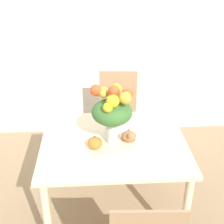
{
  "coord_description": "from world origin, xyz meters",
  "views": [
    {
      "loc": [
        -0.14,
        -2.06,
        2.12
      ],
      "look_at": [
        -0.01,
        -0.01,
        1.02
      ],
      "focal_mm": 50.0,
      "sensor_mm": 36.0,
      "label": 1
    }
  ],
  "objects": [
    {
      "name": "pumpkin",
      "position": [
        -0.15,
        -0.08,
        0.8
      ],
      "size": [
        0.11,
        0.11,
        0.1
      ],
      "color": "orange",
      "rests_on": "dining_table"
    },
    {
      "name": "ground_plane",
      "position": [
        0.0,
        0.0,
        0.0
      ],
      "size": [
        12.0,
        12.0,
        0.0
      ],
      "primitive_type": "plane",
      "color": "#8E7556"
    },
    {
      "name": "turkey_figurine",
      "position": [
        0.12,
        0.01,
        0.8
      ],
      "size": [
        0.12,
        0.16,
        0.1
      ],
      "color": "#936642",
      "rests_on": "dining_table"
    },
    {
      "name": "dining_chair_near_window",
      "position": [
        0.1,
        0.84,
        0.49
      ],
      "size": [
        0.45,
        0.45,
        0.98
      ],
      "rotation": [
        0.0,
        0.0,
        -0.08
      ],
      "color": "#9E7A56",
      "rests_on": "ground_plane"
    },
    {
      "name": "wall_back",
      "position": [
        0.0,
        1.46,
        1.35
      ],
      "size": [
        8.0,
        0.06,
        2.7
      ],
      "color": "white",
      "rests_on": "ground_plane"
    },
    {
      "name": "dining_table",
      "position": [
        0.0,
        0.0,
        0.65
      ],
      "size": [
        1.14,
        0.95,
        0.76
      ],
      "color": "beige",
      "rests_on": "ground_plane"
    },
    {
      "name": "flower_vase",
      "position": [
        -0.01,
        -0.01,
        1.04
      ],
      "size": [
        0.32,
        0.31,
        0.48
      ],
      "color": "#B2CCBC",
      "rests_on": "dining_table"
    }
  ]
}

